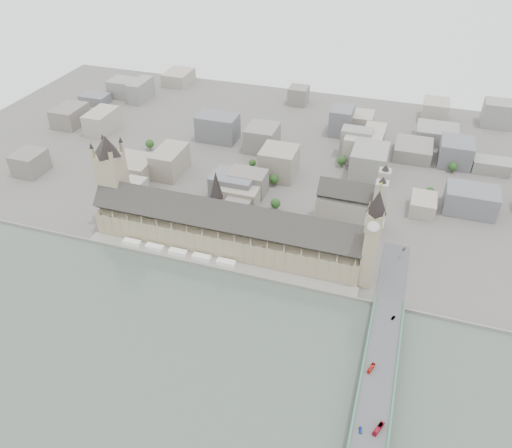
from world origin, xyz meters
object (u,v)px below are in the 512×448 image
(westminster_abbey, at_px, (352,205))
(car_silver, at_px, (393,318))
(victoria_tower, at_px, (112,177))
(westminster_bridge, at_px, (379,370))
(red_bus_south, at_px, (378,429))
(car_blue, at_px, (360,430))
(palace_of_westminster, at_px, (225,229))
(red_bus_north, at_px, (371,368))
(car_approach, at_px, (404,249))
(elizabeth_tower, at_px, (373,233))

(westminster_abbey, bearing_deg, car_silver, -67.14)
(victoria_tower, height_order, westminster_bridge, victoria_tower)
(red_bus_south, xyz_separation_m, car_blue, (-10.96, -4.07, -0.78))
(car_silver, bearing_deg, palace_of_westminster, -174.04)
(car_silver, bearing_deg, victoria_tower, -167.54)
(red_bus_north, relative_size, red_bus_south, 0.86)
(palace_of_westminster, bearing_deg, car_approach, 12.12)
(westminster_abbey, relative_size, car_approach, 12.82)
(elizabeth_tower, bearing_deg, palace_of_westminster, 175.15)
(westminster_bridge, bearing_deg, westminster_abbey, 105.64)
(red_bus_north, bearing_deg, car_silver, 97.05)
(palace_of_westminster, relative_size, westminster_bridge, 0.82)
(westminster_bridge, xyz_separation_m, car_silver, (4.63, 50.36, 5.89))
(victoria_tower, relative_size, car_silver, 21.53)
(elizabeth_tower, relative_size, westminster_bridge, 0.33)
(palace_of_westminster, height_order, red_bus_south, palace_of_westminster)
(red_bus_north, distance_m, car_approach, 149.41)
(westminster_abbey, relative_size, red_bus_north, 6.85)
(victoria_tower, distance_m, red_bus_south, 336.10)
(westminster_abbey, height_order, red_bus_north, westminster_abbey)
(westminster_abbey, bearing_deg, car_blue, -79.37)
(victoria_tower, bearing_deg, car_blue, -31.52)
(elizabeth_tower, distance_m, car_silver, 71.22)
(westminster_bridge, bearing_deg, car_approach, 87.69)
(red_bus_north, bearing_deg, car_blue, -72.51)
(palace_of_westminster, relative_size, westminster_abbey, 3.90)
(westminster_bridge, relative_size, red_bus_south, 28.12)
(westminster_bridge, height_order, red_bus_south, red_bus_south)
(palace_of_westminster, xyz_separation_m, westminster_abbey, (110.92, 75.30, 2.38))
(red_bus_north, bearing_deg, car_approach, 103.22)
(car_silver, xyz_separation_m, car_approach, (1.14, 92.87, 0.00))
(red_bus_north, xyz_separation_m, car_silver, (10.56, 56.09, -0.62))
(elizabeth_tower, bearing_deg, red_bus_south, -79.00)
(red_bus_south, relative_size, car_approach, 2.18)
(elizabeth_tower, distance_m, red_bus_north, 112.84)
(palace_of_westminster, xyz_separation_m, victoria_tower, (-122.00, 6.30, 32.50))
(car_blue, bearing_deg, victoria_tower, 138.27)
(red_bus_south, bearing_deg, westminster_bridge, 118.31)
(victoria_tower, distance_m, car_approach, 294.63)
(victoria_tower, relative_size, car_approach, 18.85)
(car_silver, height_order, car_approach, car_approach)
(elizabeth_tower, height_order, red_bus_south, elizabeth_tower)
(westminster_bridge, relative_size, red_bus_north, 32.73)
(victoria_tower, height_order, red_bus_south, victoria_tower)
(elizabeth_tower, height_order, car_approach, elizabeth_tower)
(car_silver, bearing_deg, car_blue, -70.93)
(palace_of_westminster, distance_m, westminster_abbey, 134.09)
(car_blue, relative_size, car_silver, 1.04)
(red_bus_south, height_order, car_blue, red_bus_south)
(palace_of_westminster, relative_size, victoria_tower, 2.65)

